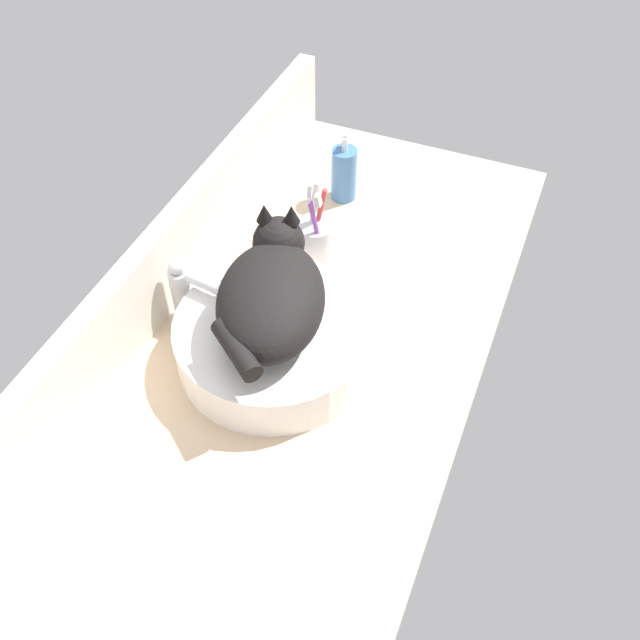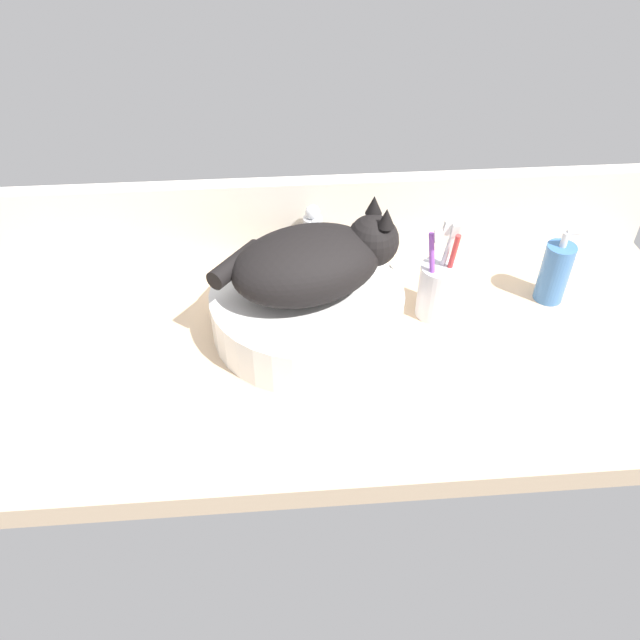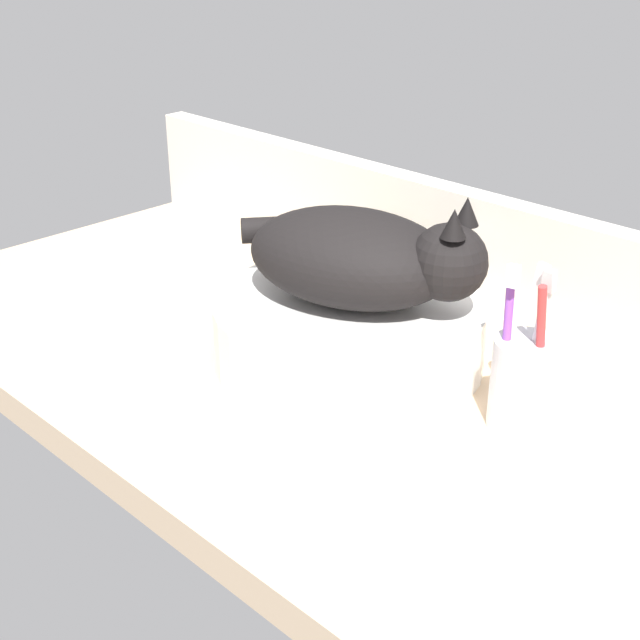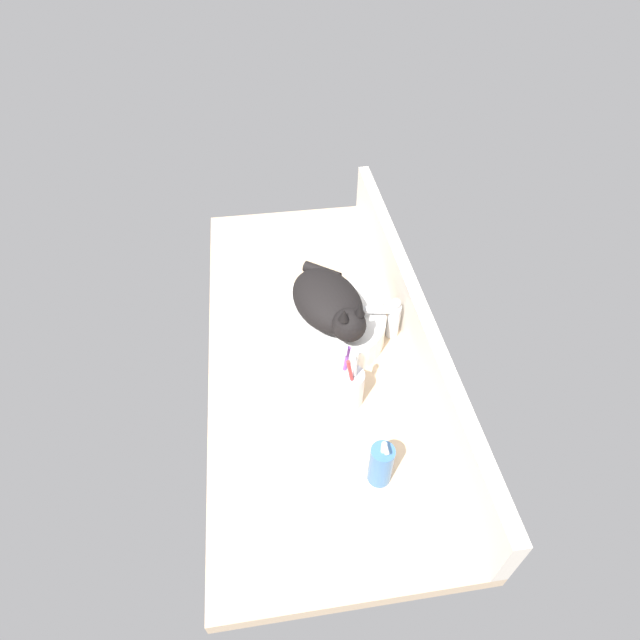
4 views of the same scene
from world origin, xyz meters
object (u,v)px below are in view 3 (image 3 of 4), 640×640
at_px(sink_basin, 349,330).
at_px(toothbrush_cup, 523,380).
at_px(cat, 362,257).
at_px(faucet, 455,272).

bearing_deg(sink_basin, toothbrush_cup, 5.42).
bearing_deg(cat, faucet, 85.93).
height_order(cat, toothbrush_cup, cat).
bearing_deg(toothbrush_cup, sink_basin, -174.58).
bearing_deg(cat, sink_basin, -158.30).
distance_m(sink_basin, cat, 0.10).
relative_size(sink_basin, cat, 1.04).
relative_size(faucet, toothbrush_cup, 0.73).
height_order(sink_basin, toothbrush_cup, toothbrush_cup).
xyz_separation_m(cat, toothbrush_cup, (0.22, 0.02, -0.08)).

